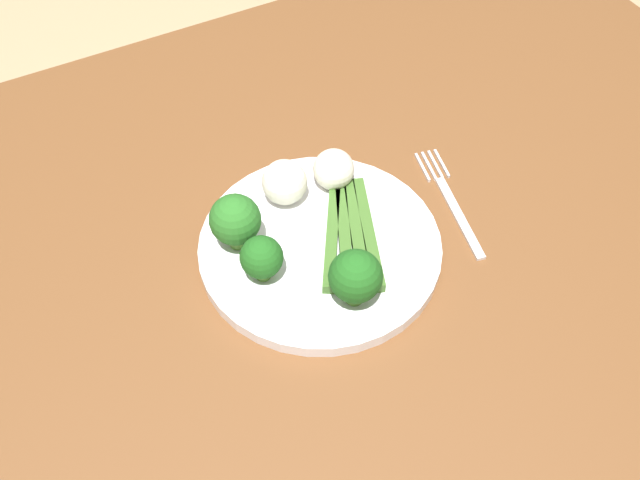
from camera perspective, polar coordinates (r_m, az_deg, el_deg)
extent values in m
cube|color=brown|center=(0.76, -0.02, -5.13)|extent=(1.29, 0.98, 0.04)
cylinder|color=brown|center=(1.50, 12.24, 8.05)|extent=(0.07, 0.07, 0.70)
cylinder|color=white|center=(0.77, 0.00, -0.59)|extent=(0.25, 0.25, 0.01)
cube|color=#3D6626|center=(0.76, 0.95, 0.54)|extent=(0.09, 0.13, 0.01)
cube|color=#3D6626|center=(0.76, 1.90, 0.45)|extent=(0.07, 0.14, 0.01)
cube|color=#3D6626|center=(0.76, 2.85, 0.50)|extent=(0.07, 0.14, 0.01)
cube|color=#3D6626|center=(0.76, 3.78, 0.60)|extent=(0.06, 0.14, 0.01)
cylinder|color=#568E33|center=(0.76, -6.47, 0.16)|extent=(0.02, 0.02, 0.02)
sphere|color=#286B23|center=(0.73, -6.67, 1.59)|extent=(0.05, 0.05, 0.05)
cylinder|color=#4C7F2B|center=(0.73, -4.49, -2.48)|extent=(0.02, 0.02, 0.02)
sphere|color=#1E5B1C|center=(0.71, -4.60, -1.34)|extent=(0.04, 0.04, 0.04)
cylinder|color=#4C7F2B|center=(0.71, 2.71, -4.21)|extent=(0.02, 0.02, 0.02)
sphere|color=#1E5B1C|center=(0.69, 2.80, -2.84)|extent=(0.05, 0.05, 0.05)
sphere|color=white|center=(0.78, -2.80, 4.54)|extent=(0.05, 0.05, 0.05)
sphere|color=silver|center=(0.80, 1.08, 5.56)|extent=(0.05, 0.05, 0.05)
cube|color=silver|center=(0.81, 10.86, 1.77)|extent=(0.04, 0.12, 0.00)
cube|color=silver|center=(0.87, 9.50, 5.93)|extent=(0.01, 0.04, 0.00)
cube|color=silver|center=(0.86, 9.01, 5.84)|extent=(0.01, 0.04, 0.00)
cube|color=silver|center=(0.86, 8.52, 5.74)|extent=(0.01, 0.04, 0.00)
cube|color=silver|center=(0.86, 8.02, 5.65)|extent=(0.01, 0.04, 0.00)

